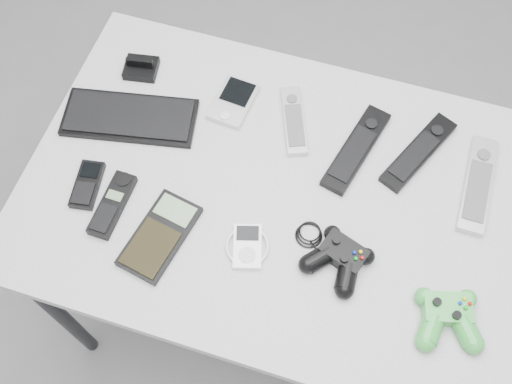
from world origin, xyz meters
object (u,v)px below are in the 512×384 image
(cordless_handset, at_px, (112,205))
(controller_black, at_px, (340,257))
(desk, at_px, (288,208))
(remote_black_a, at_px, (419,152))
(mobile_phone, at_px, (87,185))
(controller_green, at_px, (448,316))
(remote_silver_a, at_px, (294,120))
(remote_black_b, at_px, (356,149))
(pda_keyboard, at_px, (130,117))
(mp3_player, at_px, (247,246))
(pda, at_px, (233,102))
(remote_silver_b, at_px, (478,184))
(calculator, at_px, (160,236))

(cordless_handset, relative_size, controller_black, 0.71)
(desk, relative_size, remote_black_a, 5.09)
(mobile_phone, bearing_deg, controller_green, -13.09)
(remote_black_a, distance_m, cordless_handset, 0.66)
(remote_silver_a, height_order, remote_black_b, remote_black_b)
(desk, xyz_separation_m, mobile_phone, (-0.41, -0.11, 0.07))
(pda_keyboard, bearing_deg, cordless_handset, -87.31)
(remote_black_a, xyz_separation_m, controller_black, (-0.11, -0.29, 0.01))
(pda_keyboard, distance_m, mp3_player, 0.41)
(pda_keyboard, relative_size, mp3_player, 3.15)
(cordless_handset, height_order, controller_green, controller_green)
(pda, relative_size, mp3_player, 1.32)
(controller_black, bearing_deg, remote_silver_a, 140.52)
(remote_silver_b, relative_size, cordless_handset, 1.56)
(pda, relative_size, mobile_phone, 1.12)
(mp3_player, bearing_deg, pda, 96.50)
(remote_silver_b, bearing_deg, calculator, -152.08)
(desk, bearing_deg, remote_black_a, 36.78)
(cordless_handset, bearing_deg, pda, 65.54)
(remote_black_b, xyz_separation_m, mp3_player, (-0.16, -0.29, -0.00))
(remote_black_b, relative_size, calculator, 1.24)
(pda, distance_m, controller_green, 0.64)
(remote_black_b, xyz_separation_m, controller_green, (0.25, -0.31, 0.01))
(desk, distance_m, controller_green, 0.40)
(calculator, distance_m, controller_green, 0.58)
(remote_silver_b, xyz_separation_m, mp3_player, (-0.42, -0.28, -0.00))
(pda_keyboard, relative_size, mobile_phone, 2.67)
(calculator, xyz_separation_m, controller_green, (0.58, 0.01, 0.01))
(desk, xyz_separation_m, controller_black, (0.13, -0.11, 0.09))
(remote_black_a, distance_m, remote_silver_b, 0.14)
(cordless_handset, distance_m, controller_green, 0.70)
(pda, xyz_separation_m, remote_silver_a, (0.14, -0.01, -0.00))
(remote_black_b, distance_m, remote_silver_b, 0.26)
(cordless_handset, bearing_deg, mobile_phone, 159.82)
(desk, xyz_separation_m, pda_keyboard, (-0.39, 0.08, 0.07))
(desk, distance_m, cordless_handset, 0.38)
(remote_silver_b, distance_m, controller_green, 0.30)
(pda_keyboard, relative_size, remote_silver_b, 1.28)
(remote_black_b, distance_m, controller_black, 0.26)
(remote_black_b, distance_m, cordless_handset, 0.53)
(desk, relative_size, calculator, 6.03)
(remote_black_b, bearing_deg, pda_keyboard, -157.88)
(cordless_handset, bearing_deg, mp3_player, 0.86)
(cordless_handset, bearing_deg, controller_black, 4.40)
(mp3_player, bearing_deg, mobile_phone, 158.62)
(remote_silver_a, xyz_separation_m, mp3_player, (-0.01, -0.32, -0.00))
(remote_silver_a, bearing_deg, pda_keyboard, 174.56)
(desk, bearing_deg, pda, 135.23)
(remote_silver_b, bearing_deg, remote_black_a, 163.13)
(mp3_player, bearing_deg, controller_black, -7.91)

